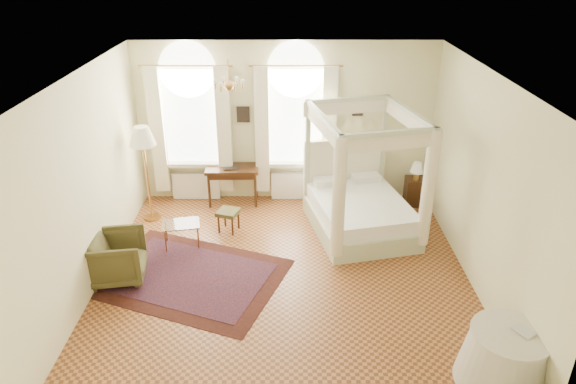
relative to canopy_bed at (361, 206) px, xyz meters
name	(u,v)px	position (x,y,z in m)	size (l,w,h in m)	color
ground	(285,277)	(-1.42, -1.52, -0.53)	(6.00, 6.00, 0.00)	#A76230
room_walls	(285,166)	(-1.42, -1.52, 1.45)	(6.00, 6.00, 6.00)	#FFF7C2
window_left	(192,133)	(-3.32, 1.35, 0.96)	(1.62, 0.27, 3.29)	silver
window_right	(295,133)	(-1.22, 1.35, 0.96)	(1.62, 0.27, 3.29)	silver
chandelier	(229,84)	(-2.32, -0.32, 2.38)	(0.51, 0.45, 0.50)	#B67F3C
wall_pictures	(290,112)	(-1.33, 1.45, 1.36)	(2.54, 0.03, 0.39)	black
canopy_bed	(361,206)	(0.00, 0.00, 0.00)	(2.17, 2.47, 2.33)	beige
nightstand	(415,191)	(1.28, 1.10, -0.23)	(0.42, 0.38, 0.59)	#3E2010
nightstand_lamp	(417,169)	(1.24, 1.02, 0.32)	(0.26, 0.26, 0.39)	#B67F3C
writing_desk	(232,173)	(-2.51, 1.18, 0.16)	(1.09, 0.58, 0.81)	#3E2010
laptop	(231,168)	(-2.54, 1.14, 0.29)	(0.34, 0.22, 0.03)	black
stool	(228,214)	(-2.49, 0.00, -0.17)	(0.47, 0.47, 0.43)	#4F4922
armchair	(117,257)	(-4.12, -1.54, -0.13)	(0.84, 0.87, 0.79)	#433C1C
coffee_table	(181,226)	(-3.28, -0.52, -0.13)	(0.73, 0.57, 0.45)	silver
floor_lamp	(143,141)	(-4.08, 0.50, 1.10)	(0.49, 0.49, 1.91)	#B67F3C
oriental_rug	(189,276)	(-3.00, -1.51, -0.52)	(3.52, 3.04, 0.01)	#42180F
side_table	(505,358)	(1.28, -3.76, -0.15)	(1.14, 1.14, 0.78)	white
book	(518,334)	(1.35, -3.79, 0.26)	(0.18, 0.25, 0.02)	black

